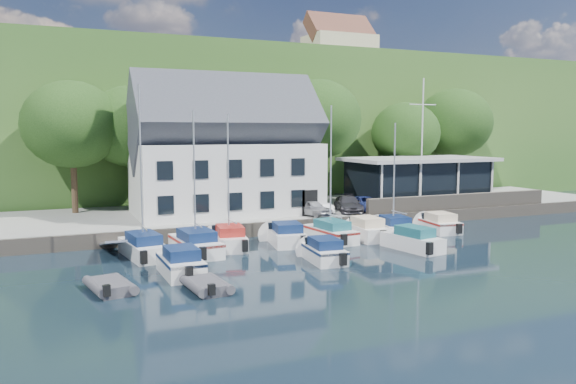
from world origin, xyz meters
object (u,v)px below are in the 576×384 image
Objects in this scene: boat_r1_7 at (439,222)px; boat_r2_0 at (181,261)px; boat_r1_4 at (331,175)px; boat_r2_3 at (412,238)px; boat_r2_2 at (323,249)px; club_pavilion at (418,180)px; dinghy_0 at (110,284)px; boat_r1_2 at (228,177)px; car_blue at (365,203)px; car_dgrey at (348,204)px; boat_r1_0 at (141,180)px; harbor_building at (225,158)px; flagpole at (422,144)px; boat_r1_3 at (286,233)px; car_white at (315,205)px; car_silver at (312,208)px; boat_r1_5 at (366,228)px; boat_r1_1 at (194,177)px; boat_r1_6 at (394,173)px; dinghy_1 at (206,284)px.

boat_r2_0 reaches higher than boat_r1_7.
boat_r1_4 is 1.48× the size of boat_r2_3.
club_pavilion is at bearing 45.28° from boat_r2_2.
dinghy_0 is (-3.71, -1.72, -0.40)m from boat_r2_0.
club_pavilion is 1.43× the size of boat_r1_2.
boat_r1_2 is (-13.39, -5.61, 3.01)m from car_blue.
car_dgrey is at bearing 33.25° from boat_r2_0.
boat_r1_0 is (-18.85, -6.05, 3.03)m from car_blue.
harbor_building is 19.59m from dinghy_0.
car_dgrey is 0.41× the size of flagpole.
harbor_building is at bearing 63.64° from boat_r2_0.
boat_r1_2 is 5.46m from boat_r1_3.
boat_r2_3 is (1.58, -10.82, -0.84)m from car_white.
car_silver is at bearing 12.80° from boat_r1_0.
boat_r1_0 reaches higher than boat_r1_5.
harbor_building is 17.10m from boat_r1_7.
boat_r1_5 is (12.05, 0.11, -3.96)m from boat_r1_1.
boat_r1_6 reaches higher than car_white.
car_white is at bearing 145.90° from boat_r1_7.
flagpole is at bearing 14.17° from dinghy_0.
boat_r1_0 is 6.48m from boat_r2_0.
dinghy_0 is at bearing -152.97° from boat_r1_6.
boat_r2_2 is at bearing -127.52° from boat_r1_4.
car_white reaches higher than boat_r2_2.
harbor_building is 16.50m from boat_r2_3.
boat_r2_2 is at bearing -140.25° from club_pavilion.
harbor_building is 3.27× the size of car_dgrey.
boat_r1_6 is at bearing -43.41° from harbor_building.
boat_r1_4 is at bearing -135.16° from car_blue.
boat_r2_3 is 2.05× the size of dinghy_1.
boat_r1_4 is at bearing -172.51° from boat_r1_6.
car_blue is 0.62× the size of boat_r1_5.
car_white is 2.77m from car_dgrey.
boat_r1_7 is at bearing -33.24° from harbor_building.
boat_r1_7 is at bearing -6.13° from boat_r1_4.
boat_r1_4 is 14.37m from dinghy_1.
boat_r2_0 is (-17.70, -11.12, -0.84)m from car_blue.
boat_r1_0 reaches higher than dinghy_1.
boat_r1_1 is 1.67× the size of boat_r1_5.
boat_r1_1 is (-20.89, -5.91, -1.68)m from flagpole.
car_silver is at bearing 25.69° from dinghy_0.
boat_r1_1 is 1.55× the size of boat_r2_3.
boat_r1_6 is at bearing -8.09° from boat_r1_0.
boat_r1_1 reaches higher than boat_r2_2.
boat_r1_1 reaches higher than boat_r1_7.
boat_r1_4 reaches higher than boat_r1_3.
car_blue is 20.92m from boat_r2_0.
boat_r1_6 is (4.01, -5.17, 2.88)m from car_silver.
boat_r1_1 is 9.25m from dinghy_1.
boat_r1_6 reaches higher than club_pavilion.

